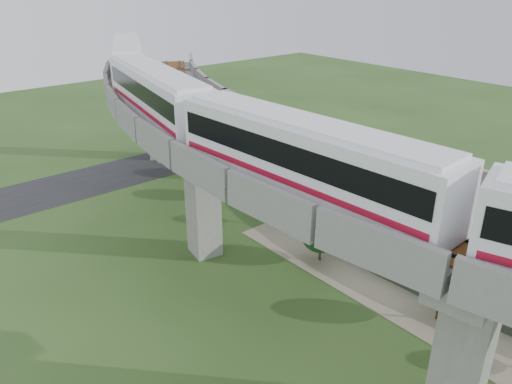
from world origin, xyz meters
TOP-DOWN VIEW (x-y plane):
  - ground at (0.00, 0.00)m, footprint 160.00×160.00m
  - dirt_lot at (14.00, -2.00)m, footprint 18.00×26.00m
  - asphalt_road at (0.00, 30.00)m, footprint 60.00×8.00m
  - viaduct at (3.84, 0.00)m, footprint 19.58×73.98m
  - metro_train at (0.48, 3.94)m, footprint 12.50×61.19m
  - fence at (9.75, 0.00)m, footprint 3.87×38.73m
  - tree_0 at (11.11, 22.51)m, footprint 2.90×2.90m
  - tree_1 at (9.33, 16.38)m, footprint 2.72×2.72m
  - tree_2 at (8.25, 10.36)m, footprint 1.86×1.86m
  - tree_3 at (6.87, 3.84)m, footprint 2.95×2.95m
  - tree_4 at (7.39, -5.74)m, footprint 2.52×2.52m
  - car_red at (13.23, -6.93)m, footprint 4.28×2.37m
  - car_dark at (11.62, -0.18)m, footprint 3.82×2.00m

SIDE VIEW (x-z plane):
  - ground at x=0.00m, z-range 0.00..0.00m
  - asphalt_road at x=0.00m, z-range 0.00..0.03m
  - dirt_lot at x=14.00m, z-range 0.00..0.04m
  - car_dark at x=11.62m, z-range 0.04..1.10m
  - car_red at x=13.23m, z-range 0.04..1.38m
  - fence at x=9.75m, z-range 0.00..1.50m
  - tree_0 at x=11.11m, z-range 0.35..3.53m
  - tree_3 at x=6.87m, z-range 0.44..3.83m
  - tree_2 at x=8.25m, z-range 0.73..3.81m
  - tree_4 at x=7.39m, z-range 0.66..4.14m
  - tree_1 at x=9.33m, z-range 0.67..4.32m
  - viaduct at x=3.84m, z-range 3.35..14.75m
  - metro_train at x=0.48m, z-range 10.49..14.13m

